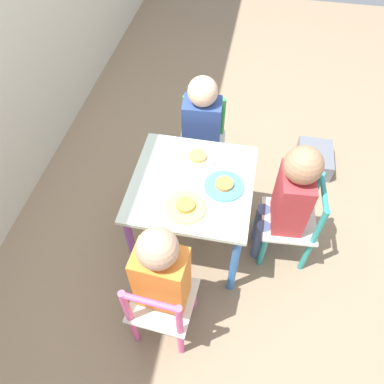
{
  "coord_description": "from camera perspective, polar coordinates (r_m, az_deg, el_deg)",
  "views": [
    {
      "loc": [
        -1.06,
        -0.2,
        1.78
      ],
      "look_at": [
        0.0,
        0.0,
        0.41
      ],
      "focal_mm": 35.0,
      "sensor_mm": 36.0,
      "label": 1
    }
  ],
  "objects": [
    {
      "name": "plate_left",
      "position": [
        1.58,
        -0.99,
        -2.21
      ],
      "size": [
        0.18,
        0.18,
        0.03
      ],
      "color": "#EADB66",
      "rests_on": "kids_table"
    },
    {
      "name": "child_right",
      "position": [
        2.03,
        1.46,
        9.84
      ],
      "size": [
        0.22,
        0.21,
        0.72
      ],
      "rotation": [
        0.0,
        0.0,
        -1.5
      ],
      "color": "#7A6B5B",
      "rests_on": "ground_plane"
    },
    {
      "name": "storage_bin",
      "position": [
        2.49,
        18.13,
        4.86
      ],
      "size": [
        0.26,
        0.21,
        0.12
      ],
      "color": "slate",
      "rests_on": "ground_plane"
    },
    {
      "name": "chair_green",
      "position": [
        2.19,
        1.53,
        7.46
      ],
      "size": [
        0.28,
        0.28,
        0.51
      ],
      "rotation": [
        0.0,
        0.0,
        -1.5
      ],
      "color": "silver",
      "rests_on": "ground_plane"
    },
    {
      "name": "plate_right",
      "position": [
        1.77,
        0.89,
        5.28
      ],
      "size": [
        0.18,
        0.18,
        0.03
      ],
      "color": "white",
      "rests_on": "kids_table"
    },
    {
      "name": "chair_teal",
      "position": [
        1.9,
        15.14,
        -4.53
      ],
      "size": [
        0.28,
        0.28,
        0.51
      ],
      "rotation": [
        0.0,
        0.0,
        -3.07
      ],
      "color": "silver",
      "rests_on": "ground_plane"
    },
    {
      "name": "kids_table",
      "position": [
        1.74,
        0.0,
        -0.14
      ],
      "size": [
        0.55,
        0.55,
        0.49
      ],
      "color": "silver",
      "rests_on": "ground_plane"
    },
    {
      "name": "child_left",
      "position": [
        1.5,
        -4.43,
        -12.36
      ],
      "size": [
        0.22,
        0.21,
        0.74
      ],
      "rotation": [
        0.0,
        0.0,
        1.5
      ],
      "color": "#38383D",
      "rests_on": "ground_plane"
    },
    {
      "name": "chair_pink",
      "position": [
        1.65,
        -4.69,
        -17.03
      ],
      "size": [
        0.28,
        0.28,
        0.51
      ],
      "rotation": [
        0.0,
        0.0,
        1.5
      ],
      "color": "silver",
      "rests_on": "ground_plane"
    },
    {
      "name": "ground_plane",
      "position": [
        2.08,
        0.0,
        -7.1
      ],
      "size": [
        6.0,
        6.0,
        0.0
      ],
      "primitive_type": "plane",
      "color": "#8C755B"
    },
    {
      "name": "child_front",
      "position": [
        1.74,
        14.52,
        -0.79
      ],
      "size": [
        0.21,
        0.22,
        0.74
      ],
      "rotation": [
        0.0,
        0.0,
        -3.07
      ],
      "color": "#4C608E",
      "rests_on": "ground_plane"
    },
    {
      "name": "plate_front",
      "position": [
        1.66,
        4.93,
        1.01
      ],
      "size": [
        0.18,
        0.18,
        0.03
      ],
      "color": "#4C9EE0",
      "rests_on": "kids_table"
    }
  ]
}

